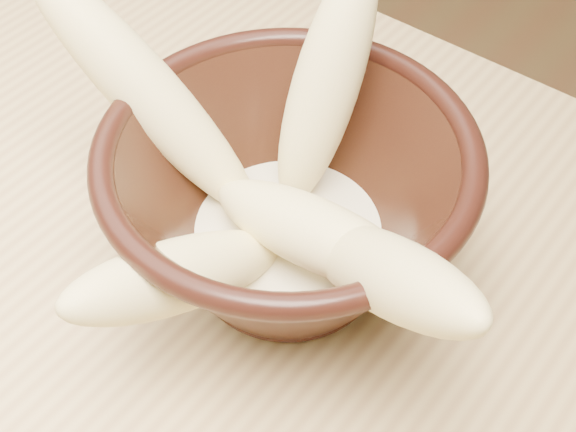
% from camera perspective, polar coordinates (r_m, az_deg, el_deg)
% --- Properties ---
extents(table, '(1.20, 0.80, 0.75)m').
position_cam_1_polar(table, '(0.59, -16.49, -10.66)').
color(table, tan).
rests_on(table, ground).
extents(bowl, '(0.22, 0.22, 0.12)m').
position_cam_1_polar(bowl, '(0.47, 0.00, 0.81)').
color(bowl, black).
rests_on(bowl, table).
extents(milk_puddle, '(0.12, 0.12, 0.02)m').
position_cam_1_polar(milk_puddle, '(0.49, 0.00, -1.44)').
color(milk_puddle, beige).
rests_on(milk_puddle, bowl).
extents(banana_upright, '(0.05, 0.11, 0.16)m').
position_cam_1_polar(banana_upright, '(0.48, 2.69, 9.23)').
color(banana_upright, '#F2E58F').
rests_on(banana_upright, bowl).
extents(banana_left, '(0.17, 0.06, 0.16)m').
position_cam_1_polar(banana_left, '(0.48, -10.10, 8.72)').
color(banana_left, '#F2E58F').
rests_on(banana_left, bowl).
extents(banana_right, '(0.17, 0.12, 0.15)m').
position_cam_1_polar(banana_right, '(0.40, 6.72, -3.96)').
color(banana_right, '#F2E58F').
rests_on(banana_right, bowl).
extents(banana_across, '(0.15, 0.04, 0.07)m').
position_cam_1_polar(banana_across, '(0.44, 1.75, -1.18)').
color(banana_across, '#F2E58F').
rests_on(banana_across, bowl).
extents(banana_front, '(0.06, 0.16, 0.10)m').
position_cam_1_polar(banana_front, '(0.43, -7.68, -4.16)').
color(banana_front, '#F2E58F').
rests_on(banana_front, bowl).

